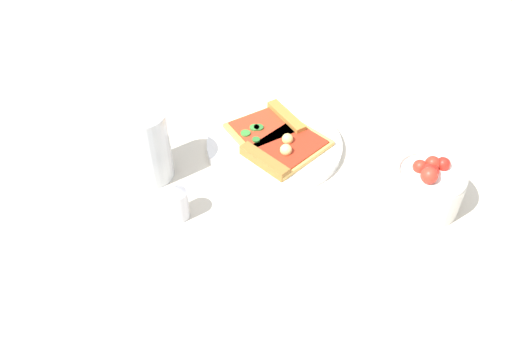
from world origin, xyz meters
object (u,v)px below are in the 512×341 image
object	(u,v)px
plate	(274,145)
salad_bowl	(427,186)
pizza_slice_far	(283,150)
soda_glass	(147,148)
pepper_shaker	(177,202)
pizza_slice_near	(269,126)

from	to	relation	value
plate	salad_bowl	xyz separation A→B (m)	(-0.17, -0.20, 0.03)
pizza_slice_far	salad_bowl	distance (m)	0.24
pizza_slice_far	soda_glass	xyz separation A→B (m)	(0.00, 0.22, 0.04)
plate	pepper_shaker	distance (m)	0.22
salad_bowl	soda_glass	world-z (taller)	soda_glass
plate	pizza_slice_far	world-z (taller)	pizza_slice_far
plate	soda_glass	xyz separation A→B (m)	(-0.03, 0.21, 0.05)
salad_bowl	pepper_shaker	size ratio (longest dim) A/B	1.71
plate	pizza_slice_near	bearing A→B (deg)	3.32
soda_glass	pepper_shaker	distance (m)	0.11
pizza_slice_near	pizza_slice_far	size ratio (longest dim) A/B	0.86
pizza_slice_far	plate	bearing A→B (deg)	14.36
pizza_slice_far	salad_bowl	xyz separation A→B (m)	(-0.14, -0.19, 0.02)
plate	pepper_shaker	bearing A→B (deg)	126.68
plate	salad_bowl	bearing A→B (deg)	-130.68
soda_glass	pepper_shaker	size ratio (longest dim) A/B	1.98
salad_bowl	soda_glass	bearing A→B (deg)	71.03
salad_bowl	soda_glass	xyz separation A→B (m)	(0.14, 0.41, 0.02)
pizza_slice_far	salad_bowl	bearing A→B (deg)	-126.31
pizza_slice_near	pizza_slice_far	distance (m)	0.07
pizza_slice_far	pizza_slice_near	bearing A→B (deg)	8.52
pizza_slice_near	soda_glass	bearing A→B (deg)	107.28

